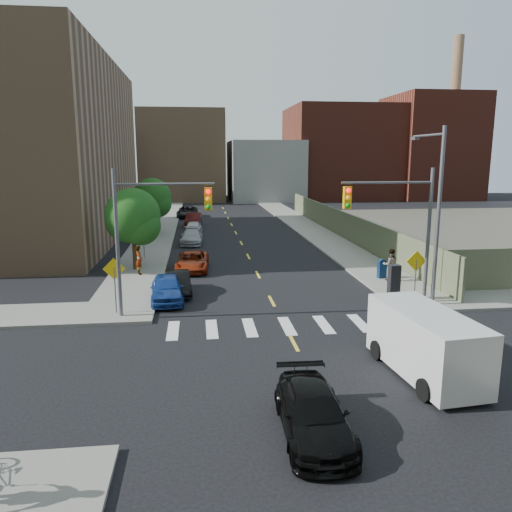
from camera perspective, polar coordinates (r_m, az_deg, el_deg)
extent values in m
plane|color=black|center=(19.12, 5.47, -11.95)|extent=(160.00, 160.00, 0.00)
cube|color=gray|center=(59.24, -10.56, 3.95)|extent=(3.50, 73.00, 0.15)
cube|color=gray|center=(60.24, 4.35, 4.23)|extent=(3.50, 73.00, 0.15)
cube|color=#646A4A|center=(47.52, 9.71, 3.60)|extent=(0.12, 44.00, 2.50)
cube|color=#595447|center=(57.38, 27.00, 2.61)|extent=(36.00, 42.00, 0.06)
cube|color=#592319|center=(89.02, -18.86, 9.80)|extent=(14.00, 18.00, 12.00)
cube|color=#8C6B4C|center=(89.16, -8.36, 11.24)|extent=(14.00, 16.00, 15.00)
cube|color=gray|center=(87.98, 0.94, 9.73)|extent=(12.00, 16.00, 10.00)
cube|color=#592319|center=(92.81, 9.55, 11.52)|extent=(18.00, 18.00, 16.00)
cube|color=#592319|center=(96.68, 19.25, 11.63)|extent=(14.00, 16.00, 18.00)
cylinder|color=#8C6B4C|center=(98.67, 21.60, 14.37)|extent=(1.80, 1.80, 28.00)
cylinder|color=#59595E|center=(23.77, -15.55, 1.14)|extent=(0.18, 0.18, 7.00)
cylinder|color=#59595E|center=(23.22, -10.38, 8.10)|extent=(4.50, 0.12, 0.12)
cube|color=#E5A50C|center=(23.23, -5.48, 6.50)|extent=(0.35, 0.30, 1.05)
cylinder|color=#59595E|center=(26.09, 19.07, 1.81)|extent=(0.18, 0.18, 7.00)
cylinder|color=#59595E|center=(24.89, 14.78, 8.12)|extent=(4.50, 0.12, 0.12)
cube|color=#E5A50C|center=(24.30, 10.38, 6.58)|extent=(0.35, 0.30, 1.05)
cylinder|color=#59595E|center=(26.71, 20.10, 4.12)|extent=(0.20, 0.20, 9.00)
cylinder|color=#59595E|center=(28.07, 19.10, 12.91)|extent=(0.12, 3.50, 0.12)
cube|color=#59595E|center=(29.52, 17.72, 12.69)|extent=(0.25, 0.60, 0.18)
cylinder|color=#59595E|center=(24.80, -15.79, -3.91)|extent=(0.06, 0.06, 2.40)
cube|color=yellow|center=(24.54, -15.93, -1.43)|extent=(1.06, 0.04, 1.06)
cylinder|color=#59595E|center=(26.86, 17.72, -2.86)|extent=(0.06, 0.06, 2.40)
cube|color=yellow|center=(26.62, 17.86, -0.56)|extent=(1.06, 0.04, 1.06)
cylinder|color=#59595E|center=(37.89, -12.71, 1.45)|extent=(0.06, 0.06, 2.40)
cube|color=yellow|center=(37.72, -12.78, 3.10)|extent=(1.06, 0.04, 1.06)
cylinder|color=#332114|center=(33.98, -13.72, 0.48)|extent=(0.28, 0.28, 2.64)
sphere|color=#144614|center=(33.62, -13.91, 4.50)|extent=(3.60, 3.60, 3.60)
sphere|color=#144614|center=(33.34, -13.07, 3.45)|extent=(2.64, 2.64, 2.64)
sphere|color=#144614|center=(34.11, -14.46, 3.86)|extent=(2.88, 2.88, 2.88)
cylinder|color=#332114|center=(48.72, -11.67, 3.80)|extent=(0.28, 0.28, 2.64)
sphere|color=#144614|center=(48.47, -11.79, 6.62)|extent=(3.60, 3.60, 3.60)
sphere|color=#144614|center=(48.18, -11.19, 5.89)|extent=(2.64, 2.64, 2.64)
sphere|color=#144614|center=(48.94, -12.20, 6.15)|extent=(2.88, 2.88, 2.88)
imported|color=navy|center=(26.72, -10.15, -3.66)|extent=(1.92, 4.23, 1.41)
imported|color=black|center=(28.09, -8.93, -3.06)|extent=(1.67, 3.85, 1.23)
imported|color=#992C0F|center=(33.63, -7.27, -0.59)|extent=(2.32, 4.62, 1.25)
imported|color=#A1A3A9|center=(43.80, -7.36, 2.22)|extent=(2.02, 4.55, 1.30)
imported|color=silver|center=(48.90, -7.17, 3.19)|extent=(1.82, 3.95, 1.31)
imported|color=#390C0B|center=(54.39, -7.15, 4.11)|extent=(1.93, 4.60, 1.48)
imported|color=black|center=(62.90, -7.86, 5.04)|extent=(2.66, 5.24, 1.42)
imported|color=black|center=(14.41, 6.55, -17.42)|extent=(1.91, 4.43, 1.27)
cube|color=silver|center=(18.48, 18.80, -9.28)|extent=(2.47, 5.29, 2.17)
cube|color=black|center=(19.98, 15.94, -6.64)|extent=(1.93, 1.36, 0.89)
cylinder|color=black|center=(19.72, 13.73, -10.42)|extent=(0.35, 0.77, 0.75)
cylinder|color=black|center=(20.58, 18.48, -9.75)|extent=(0.35, 0.77, 0.75)
cylinder|color=black|center=(17.05, 18.81, -14.30)|extent=(0.35, 0.77, 0.75)
cylinder|color=black|center=(18.04, 24.04, -13.24)|extent=(0.35, 0.77, 0.75)
cube|color=navy|center=(31.70, 14.19, -1.62)|extent=(0.53, 0.43, 0.93)
cylinder|color=navy|center=(31.60, 14.23, -0.75)|extent=(0.50, 0.28, 0.48)
cube|color=black|center=(27.02, 15.48, -2.92)|extent=(0.57, 0.48, 1.85)
imported|color=gray|center=(32.42, -13.23, -0.46)|extent=(0.66, 0.79, 1.84)
imported|color=gray|center=(31.09, 15.12, -0.97)|extent=(1.02, 0.84, 1.93)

